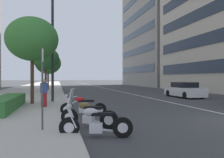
% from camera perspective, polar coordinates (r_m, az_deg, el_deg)
% --- Properties ---
extents(sidewalk_right_plaza, '(160.00, 8.40, 0.15)m').
position_cam_1_polar(sidewalk_right_plaza, '(37.20, -18.74, -2.42)').
color(sidewalk_right_plaza, '#B2ADA3').
rests_on(sidewalk_right_plaza, ground).
extents(lane_centre_stripe, '(110.00, 0.16, 0.01)m').
position_cam_1_polar(lane_centre_stripe, '(42.78, -2.46, -2.16)').
color(lane_centre_stripe, silver).
rests_on(lane_centre_stripe, ground).
extents(motorcycle_by_sign_pole, '(0.77, 2.17, 1.46)m').
position_cam_1_polar(motorcycle_by_sign_pole, '(7.02, -4.38, -10.84)').
color(motorcycle_by_sign_pole, black).
rests_on(motorcycle_by_sign_pole, ground).
extents(motorcycle_under_tarp, '(1.31, 1.93, 1.11)m').
position_cam_1_polar(motorcycle_under_tarp, '(8.40, -5.93, -9.09)').
color(motorcycle_under_tarp, black).
rests_on(motorcycle_under_tarp, ground).
extents(motorcycle_nearest_camera, '(0.84, 2.15, 1.08)m').
position_cam_1_polar(motorcycle_nearest_camera, '(11.06, -7.24, -6.91)').
color(motorcycle_nearest_camera, black).
rests_on(motorcycle_nearest_camera, ground).
extents(car_mid_block_traffic, '(4.51, 1.93, 1.40)m').
position_cam_1_polar(car_mid_block_traffic, '(22.27, 17.45, -2.69)').
color(car_mid_block_traffic, silver).
rests_on(car_mid_block_traffic, ground).
extents(parking_sign_by_curb, '(0.32, 0.06, 2.60)m').
position_cam_1_polar(parking_sign_by_curb, '(7.58, -16.83, -0.33)').
color(parking_sign_by_curb, '#47494C').
rests_on(parking_sign_by_curb, sidewalk_right_plaza).
extents(street_lamp_with_banners, '(1.26, 2.15, 8.22)m').
position_cam_1_polar(street_lamp_with_banners, '(16.96, -13.50, 11.36)').
color(street_lamp_with_banners, '#232326').
rests_on(street_lamp_with_banners, sidewalk_right_plaza).
extents(clipped_hedge_bed, '(6.07, 1.10, 0.65)m').
position_cam_1_polar(clipped_hedge_bed, '(13.38, -24.68, -5.39)').
color(clipped_hedge_bed, '#337033').
rests_on(clipped_hedge_bed, sidewalk_right_plaza).
extents(street_tree_far_plaza, '(3.29, 3.29, 5.52)m').
position_cam_1_polar(street_tree_far_plaza, '(15.75, -19.16, 9.29)').
color(street_tree_far_plaza, '#473323').
rests_on(street_tree_far_plaza, sidewalk_right_plaza).
extents(street_tree_by_lamp_post, '(2.76, 2.76, 4.86)m').
position_cam_1_polar(street_tree_by_lamp_post, '(24.99, -16.09, 4.89)').
color(street_tree_by_lamp_post, '#473323').
rests_on(street_tree_by_lamp_post, sidewalk_right_plaza).
extents(street_tree_mid_sidewalk, '(3.59, 3.59, 5.28)m').
position_cam_1_polar(street_tree_mid_sidewalk, '(33.78, -15.54, 3.80)').
color(street_tree_mid_sidewalk, '#473323').
rests_on(street_tree_mid_sidewalk, sidewalk_right_plaza).
extents(pedestrian_on_plaza, '(0.30, 0.42, 1.57)m').
position_cam_1_polar(pedestrian_on_plaza, '(13.66, -16.50, -3.33)').
color(pedestrian_on_plaza, maroon).
rests_on(pedestrian_on_plaza, sidewalk_right_plaza).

